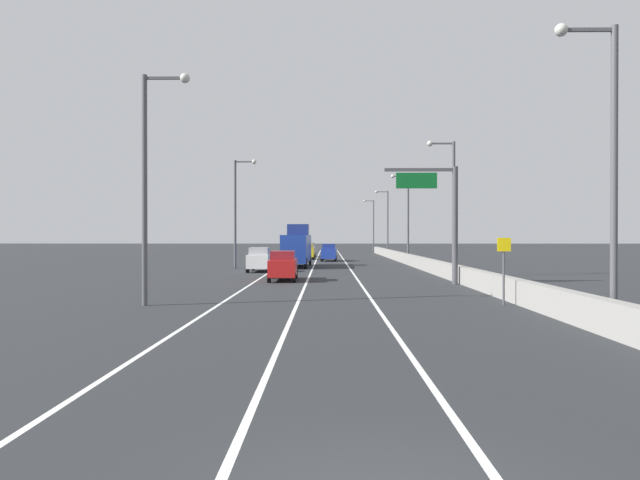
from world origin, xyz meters
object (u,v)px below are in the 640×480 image
at_px(lamp_post_right_near, 607,153).
at_px(car_white_3, 260,260).
at_px(lamp_post_right_second, 450,199).
at_px(car_blue_1, 329,252).
at_px(car_red_2, 283,266).
at_px(lamp_post_right_third, 406,212).
at_px(lamp_post_left_mid, 238,206).
at_px(car_silver_0, 309,250).
at_px(overhead_sign_gantry, 443,210).
at_px(lamp_post_right_fourth, 386,218).
at_px(speed_advisory_sign, 504,266).
at_px(car_yellow_4, 307,251).
at_px(box_truck, 297,247).
at_px(lamp_post_right_fifth, 372,222).
at_px(lamp_post_left_near, 150,173).

distance_m(lamp_post_right_near, car_white_3, 34.72).
relative_size(lamp_post_right_second, car_white_3, 2.31).
bearing_deg(car_blue_1, car_red_2, -95.92).
distance_m(lamp_post_right_third, lamp_post_left_mid, 22.49).
height_order(lamp_post_right_near, car_silver_0, lamp_post_right_near).
relative_size(overhead_sign_gantry, car_silver_0, 1.64).
height_order(overhead_sign_gantry, car_white_3, overhead_sign_gantry).
bearing_deg(lamp_post_left_mid, lamp_post_right_fourth, 65.33).
xyz_separation_m(overhead_sign_gantry, speed_advisory_sign, (0.44, -11.49, -2.96)).
xyz_separation_m(lamp_post_right_near, lamp_post_right_third, (-0.20, 49.78, 0.00)).
distance_m(lamp_post_left_mid, car_white_3, 7.49).
height_order(lamp_post_right_third, car_yellow_4, lamp_post_right_third).
distance_m(lamp_post_right_near, lamp_post_right_second, 24.89).
bearing_deg(overhead_sign_gantry, car_white_3, 135.31).
distance_m(car_silver_0, car_red_2, 45.10).
xyz_separation_m(lamp_post_right_second, box_truck, (-12.31, 13.82, -3.95)).
xyz_separation_m(lamp_post_left_mid, car_yellow_4, (5.79, 21.81, -4.87)).
relative_size(lamp_post_right_fifth, box_truck, 1.13).
bearing_deg(speed_advisory_sign, lamp_post_right_near, -75.81).
distance_m(lamp_post_right_near, lamp_post_right_fourth, 74.68).
bearing_deg(car_silver_0, lamp_post_right_second, -73.72).
bearing_deg(overhead_sign_gantry, car_silver_0, 101.83).
distance_m(lamp_post_right_near, lamp_post_left_near, 18.30).
xyz_separation_m(overhead_sign_gantry, car_blue_1, (-7.18, 34.43, -3.67)).
xyz_separation_m(lamp_post_right_second, lamp_post_right_fourth, (0.09, 49.78, 0.00)).
distance_m(car_white_3, car_yellow_4, 27.03).
bearing_deg(lamp_post_right_fifth, box_truck, -101.23).
bearing_deg(lamp_post_left_near, speed_advisory_sign, 1.13).
height_order(lamp_post_right_fourth, car_blue_1, lamp_post_right_fourth).
relative_size(speed_advisory_sign, box_truck, 0.33).
bearing_deg(speed_advisory_sign, overhead_sign_gantry, 92.21).
relative_size(lamp_post_left_mid, car_white_3, 2.31).
bearing_deg(lamp_post_left_near, lamp_post_right_third, 68.68).
distance_m(lamp_post_right_fourth, lamp_post_left_near, 70.81).
xyz_separation_m(speed_advisory_sign, lamp_post_right_second, (1.45, 18.58, 4.13)).
height_order(lamp_post_right_third, box_truck, lamp_post_right_third).
xyz_separation_m(lamp_post_right_second, car_yellow_4, (-11.95, 32.79, -4.87)).
bearing_deg(overhead_sign_gantry, box_truck, 116.46).
relative_size(overhead_sign_gantry, car_white_3, 1.69).
bearing_deg(box_truck, car_white_3, -109.29).
xyz_separation_m(speed_advisory_sign, lamp_post_left_near, (-15.69, -0.31, 4.13)).
xyz_separation_m(car_red_2, car_white_3, (-2.72, 10.11, 0.02)).
xyz_separation_m(lamp_post_right_third, car_silver_0, (-11.90, 16.04, -4.84)).
relative_size(speed_advisory_sign, car_silver_0, 0.66).
height_order(lamp_post_right_second, car_silver_0, lamp_post_right_second).
height_order(car_yellow_4, box_truck, box_truck).
relative_size(lamp_post_right_near, lamp_post_right_fifth, 1.00).
distance_m(lamp_post_right_second, car_white_3, 16.91).
height_order(lamp_post_right_near, lamp_post_left_near, same).
height_order(lamp_post_right_fourth, car_red_2, lamp_post_right_fourth).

